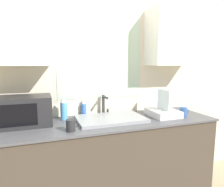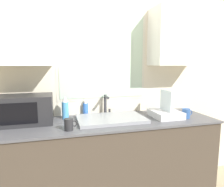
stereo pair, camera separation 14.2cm
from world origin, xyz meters
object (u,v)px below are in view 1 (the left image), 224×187
microwave (23,111)px  mug_near_sink (71,125)px  faucet (104,103)px  dish_rack (163,112)px  soap_bottle (84,109)px  spray_bottle (64,109)px

microwave → mug_near_sink: microwave is taller
faucet → dish_rack: 0.65m
microwave → soap_bottle: bearing=14.8°
faucet → spray_bottle: size_ratio=0.93×
spray_bottle → soap_bottle: (0.22, 0.09, -0.04)m
microwave → soap_bottle: (0.60, 0.16, -0.06)m
spray_bottle → soap_bottle: size_ratio=1.44×
microwave → faucet: bearing=8.2°
dish_rack → spray_bottle: dish_rack is taller
faucet → spray_bottle: spray_bottle is taller
spray_bottle → mug_near_sink: size_ratio=2.15×
dish_rack → soap_bottle: (-0.82, 0.30, 0.03)m
faucet → mug_near_sink: 0.62m
dish_rack → mug_near_sink: dish_rack is taller
dish_rack → soap_bottle: bearing=159.7°
faucet → mug_near_sink: bearing=-134.5°
faucet → dish_rack: size_ratio=0.67×
spray_bottle → microwave: bearing=-170.1°
dish_rack → soap_bottle: size_ratio=2.01×
dish_rack → microwave: bearing=174.1°
spray_bottle → mug_near_sink: bearing=-87.5°
microwave → soap_bottle: size_ratio=3.00×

